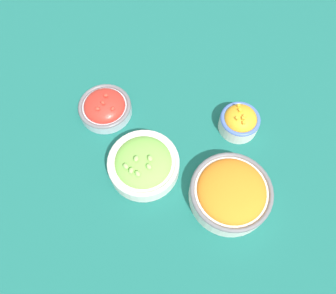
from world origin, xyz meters
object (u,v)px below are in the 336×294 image
at_px(bowl_lettuce, 144,164).
at_px(bowl_squash, 240,121).
at_px(bowl_carrots, 231,192).
at_px(bowl_cherry_tomatoes, 105,107).

relative_size(bowl_lettuce, bowl_squash, 1.70).
bearing_deg(bowl_lettuce, bowl_squash, 33.06).
bearing_deg(bowl_squash, bowl_carrots, -94.69).
bearing_deg(bowl_carrots, bowl_lettuce, 167.12).
relative_size(bowl_lettuce, bowl_carrots, 0.91).
xyz_separation_m(bowl_lettuce, bowl_squash, (0.25, 0.16, 0.00)).
bearing_deg(bowl_carrots, bowl_squash, 85.31).
relative_size(bowl_squash, bowl_carrots, 0.54).
bearing_deg(bowl_cherry_tomatoes, bowl_squash, -0.81).
relative_size(bowl_squash, bowl_cherry_tomatoes, 0.73).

